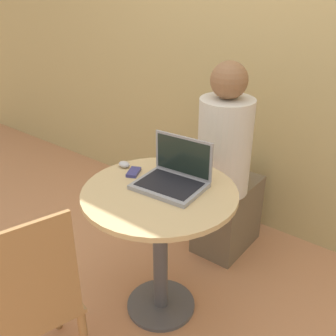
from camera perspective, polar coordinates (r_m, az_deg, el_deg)
ground_plane at (r=2.27m, az=-1.03°, el=-19.32°), size 12.00×12.00×0.00m
back_wall at (r=2.53m, az=15.09°, el=18.23°), size 7.00×0.05×2.60m
round_table at (r=1.91m, az=-1.17°, el=-7.79°), size 0.73×0.73×0.72m
laptop at (r=1.85m, az=0.82°, el=-1.25°), size 0.33×0.27×0.22m
cell_phone at (r=1.98m, az=-5.01°, el=-0.60°), size 0.09×0.11×0.02m
computer_mouse at (r=2.05m, az=-6.37°, el=0.54°), size 0.06×0.05×0.03m
chair_empty at (r=1.72m, az=-19.98°, el=-18.39°), size 0.50×0.50×0.90m
person_seated at (r=2.38m, az=8.39°, el=-1.47°), size 0.30×0.47×1.22m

